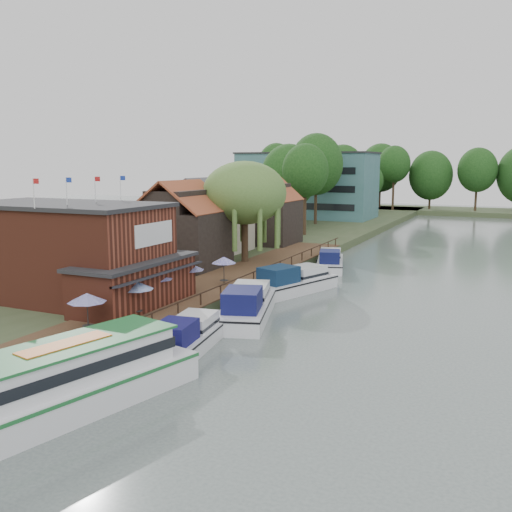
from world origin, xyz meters
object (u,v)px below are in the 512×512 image
at_px(umbrella_4, 224,271).
at_px(cruiser_1, 247,301).
at_px(umbrella_3, 190,278).
at_px(cottage_c, 268,210).
at_px(cottage_b, 205,215).
at_px(umbrella_0, 88,312).
at_px(swan, 83,388).
at_px(willow, 245,212).
at_px(umbrella_1, 137,299).
at_px(cruiser_3, 330,259).
at_px(hotel_block, 307,185).
at_px(cruiser_2, 294,278).
at_px(tour_boat, 52,381).
at_px(cottage_a, 181,224).
at_px(umbrella_2, 159,288).
at_px(cruiser_0, 187,333).
at_px(pub, 84,252).

relative_size(umbrella_4, cruiser_1, 0.22).
bearing_deg(umbrella_3, cottage_c, 101.60).
bearing_deg(cruiser_1, cottage_b, 109.26).
distance_m(umbrella_0, swan, 7.18).
bearing_deg(willow, umbrella_0, -84.99).
relative_size(umbrella_1, cruiser_3, 0.25).
distance_m(hotel_block, umbrella_3, 67.63).
distance_m(umbrella_0, cruiser_1, 11.68).
distance_m(umbrella_1, cruiser_2, 16.38).
height_order(willow, cruiser_3, willow).
relative_size(hotel_block, umbrella_1, 10.69).
bearing_deg(umbrella_4, willow, 107.19).
distance_m(umbrella_0, cruiser_2, 20.48).
height_order(cottage_c, cruiser_3, cottage_c).
distance_m(cruiser_1, tour_boat, 18.05).
bearing_deg(cottage_c, cottage_b, -113.96).
xyz_separation_m(cottage_b, umbrella_1, (10.39, -27.38, -2.96)).
relative_size(umbrella_4, tour_boat, 0.16).
relative_size(cottage_a, cottage_c, 1.01).
relative_size(cottage_c, umbrella_4, 3.58).
distance_m(hotel_block, umbrella_2, 71.56).
bearing_deg(cruiser_1, cruiser_2, 73.51).
relative_size(willow, cruiser_3, 1.11).
relative_size(umbrella_0, cruiser_0, 0.26).
bearing_deg(cottage_b, umbrella_4, -55.82).
distance_m(cruiser_2, cruiser_3, 12.14).
bearing_deg(umbrella_4, cruiser_0, -71.41).
bearing_deg(umbrella_1, tour_boat, -70.35).
relative_size(cruiser_2, swan, 23.45).
relative_size(umbrella_1, cruiser_2, 0.23).
bearing_deg(cruiser_2, cruiser_1, -70.19).
height_order(cottage_b, cruiser_0, cottage_b).
xyz_separation_m(cruiser_0, cruiser_2, (0.20, 17.37, 0.15)).
height_order(cottage_c, cruiser_2, cottage_c).
xyz_separation_m(cottage_c, umbrella_1, (6.39, -36.38, -2.96)).
bearing_deg(umbrella_1, pub, 159.58).
xyz_separation_m(willow, cruiser_0, (7.85, -24.24, -5.11)).
relative_size(pub, hotel_block, 0.79).
height_order(pub, umbrella_1, pub).
bearing_deg(cruiser_2, cottage_a, -169.02).
bearing_deg(umbrella_0, umbrella_3, 89.35).
relative_size(cottage_c, tour_boat, 0.58).
xyz_separation_m(umbrella_1, cruiser_3, (4.68, 27.63, -1.16)).
xyz_separation_m(cottage_b, cottage_c, (4.00, 9.00, 0.00)).
distance_m(cruiser_2, tour_boat, 27.57).
height_order(cottage_c, umbrella_4, cottage_c).
distance_m(cottage_b, tour_boat, 42.23).
bearing_deg(tour_boat, cruiser_3, 103.04).
bearing_deg(cruiser_0, hotel_block, 95.32).
bearing_deg(willow, cottage_b, 146.31).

